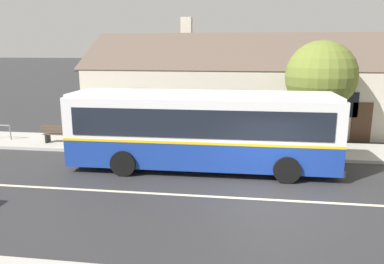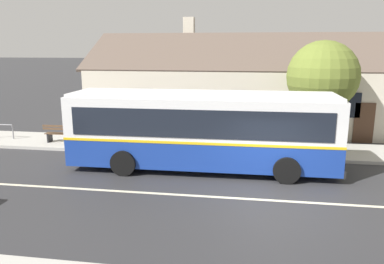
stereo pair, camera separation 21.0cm
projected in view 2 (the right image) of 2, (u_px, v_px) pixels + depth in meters
ground_plane at (269, 200)px, 12.21m from camera, size 300.00×300.00×0.00m
sidewalk_far at (263, 149)px, 17.98m from camera, size 60.00×3.00×0.15m
lane_divider_stripe at (269, 200)px, 12.21m from camera, size 60.00×0.16×0.01m
community_building at (287, 94)px, 23.94m from camera, size 24.18×8.99×6.80m
transit_bus at (202, 129)px, 15.02m from camera, size 10.69×2.87×3.12m
bench_by_building at (62, 134)px, 18.89m from camera, size 1.75×0.51×0.94m
street_tree_primary at (323, 77)px, 17.87m from camera, size 3.39×3.39×5.22m
bike_rack at (3, 129)px, 19.68m from camera, size 1.16×0.06×0.78m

